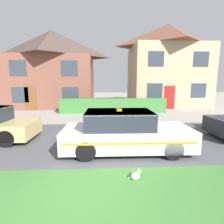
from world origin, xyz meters
TOP-DOWN VIEW (x-y plane):
  - ground_plane at (0.00, 0.00)m, footprint 80.00×80.00m
  - road_strip at (0.00, 3.92)m, footprint 28.00×5.35m
  - lawn_verge at (0.00, 0.05)m, footprint 28.00×2.40m
  - garden_hedge at (1.37, 10.49)m, footprint 8.38×0.71m
  - police_car at (1.29, 2.45)m, footprint 4.35×1.75m
  - cat at (1.34, 0.63)m, footprint 0.32×0.19m
  - house_left at (-4.36, 14.85)m, footprint 8.09×6.02m
  - house_right at (7.21, 15.03)m, footprint 7.66×6.09m

SIDE VIEW (x-z plane):
  - ground_plane at x=0.00m, z-range 0.00..0.00m
  - lawn_verge at x=0.00m, z-range 0.00..0.01m
  - road_strip at x=0.00m, z-range 0.00..0.01m
  - cat at x=1.34m, z-range -0.03..0.25m
  - garden_hedge at x=1.37m, z-range 0.00..1.13m
  - police_car at x=1.29m, z-range -0.06..1.44m
  - house_left at x=-4.36m, z-range 0.08..7.46m
  - house_right at x=7.21m, z-range 0.08..8.27m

